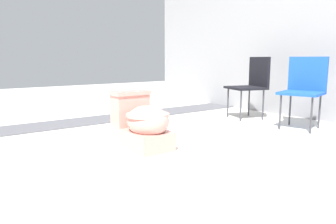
% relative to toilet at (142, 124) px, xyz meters
% --- Properties ---
extents(ground_plane, '(14.00, 14.00, 0.00)m').
position_rel_toilet_xyz_m(ground_plane, '(-0.18, 0.09, -0.22)').
color(ground_plane, beige).
extents(gravel_strip, '(0.56, 8.00, 0.01)m').
position_rel_toilet_xyz_m(gravel_strip, '(-1.49, 0.59, -0.21)').
color(gravel_strip, '#4C4C51').
rests_on(gravel_strip, ground).
extents(building_wall, '(7.00, 0.20, 2.60)m').
position_rel_toilet_xyz_m(building_wall, '(0.32, 2.67, 1.08)').
color(building_wall, gray).
rests_on(building_wall, ground).
extents(toilet, '(0.64, 0.39, 0.52)m').
position_rel_toilet_xyz_m(toilet, '(0.00, 0.00, 0.00)').
color(toilet, tan).
rests_on(toilet, ground).
extents(folding_chair_left, '(0.55, 0.55, 0.83)m').
position_rel_toilet_xyz_m(folding_chair_left, '(-0.38, 2.01, 0.29)').
color(folding_chair_left, black).
rests_on(folding_chair_left, ground).
extents(folding_chair_middle, '(0.54, 0.54, 0.83)m').
position_rel_toilet_xyz_m(folding_chair_middle, '(0.40, 1.99, 0.29)').
color(folding_chair_middle, '#1947B2').
rests_on(folding_chair_middle, ground).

